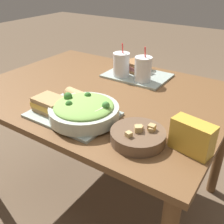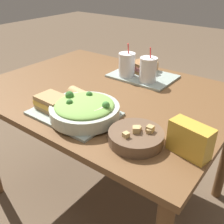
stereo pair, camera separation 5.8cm
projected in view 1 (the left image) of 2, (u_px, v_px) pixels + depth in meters
name	position (u px, v px, depth m)	size (l,w,h in m)	color
ground_plane	(103.00, 193.00, 1.79)	(12.00, 12.00, 0.00)	brown
dining_table	(102.00, 106.00, 1.47)	(1.32, 1.00, 0.77)	brown
tray_near	(73.00, 115.00, 1.17)	(0.37, 0.27, 0.01)	#99A89E
tray_far	(137.00, 76.00, 1.59)	(0.37, 0.27, 0.01)	#99A89E
salad_bowl	(84.00, 110.00, 1.11)	(0.30, 0.30, 0.10)	beige
soup_bowl	(138.00, 136.00, 0.99)	(0.21, 0.21, 0.07)	brown
sandwich_near	(50.00, 104.00, 1.18)	(0.15, 0.11, 0.06)	tan
baguette_near	(78.00, 97.00, 1.25)	(0.14, 0.08, 0.06)	tan
sandwich_far	(136.00, 67.00, 1.62)	(0.16, 0.15, 0.06)	olive
baguette_far	(142.00, 65.00, 1.66)	(0.14, 0.09, 0.06)	tan
drink_cup_dark	(121.00, 65.00, 1.54)	(0.10, 0.10, 0.20)	silver
drink_cup_red	(143.00, 70.00, 1.47)	(0.10, 0.10, 0.20)	silver
chip_bag	(192.00, 137.00, 0.92)	(0.16, 0.09, 0.12)	gold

